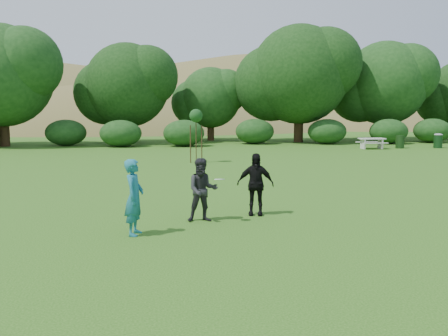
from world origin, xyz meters
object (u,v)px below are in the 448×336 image
object	(u,v)px
player_teal	(134,197)
picnic_table	(372,141)
trash_can_lidded	(438,140)
sapling	(196,117)
player_black	(255,184)
trash_can_near	(400,142)
player_grey	(203,190)

from	to	relation	value
player_teal	picnic_table	bearing A→B (deg)	-22.86
picnic_table	trash_can_lidded	world-z (taller)	trash_can_lidded
sapling	picnic_table	distance (m)	14.80
player_teal	player_black	world-z (taller)	player_teal
trash_can_lidded	trash_can_near	bearing A→B (deg)	175.08
player_teal	trash_can_lidded	xyz separation A→B (m)	(20.87, 21.42, -0.36)
sapling	picnic_table	bearing A→B (deg)	27.36
player_black	trash_can_near	world-z (taller)	player_black
trash_can_lidded	player_teal	bearing A→B (deg)	-134.25
picnic_table	player_black	bearing A→B (deg)	-122.52
player_teal	player_grey	bearing A→B (deg)	-43.15
player_grey	sapling	xyz separation A→B (m)	(1.09, 13.57, 1.58)
player_black	player_grey	bearing A→B (deg)	-145.37
player_teal	trash_can_near	distance (m)	28.22
player_black	picnic_table	xyz separation A→B (m)	(12.59, 19.76, -0.35)
player_grey	picnic_table	bearing A→B (deg)	55.48
player_grey	player_black	xyz separation A→B (m)	(1.53, 0.56, 0.03)
trash_can_near	sapling	size ratio (longest dim) A/B	0.32
player_teal	sapling	world-z (taller)	sapling
player_grey	trash_can_lidded	bearing A→B (deg)	46.95
player_grey	trash_can_lidded	xyz separation A→B (m)	(19.14, 20.29, -0.30)
sapling	picnic_table	world-z (taller)	sapling
trash_can_near	trash_can_lidded	size ratio (longest dim) A/B	0.86
picnic_table	trash_can_lidded	xyz separation A→B (m)	(5.02, -0.03, 0.02)
trash_can_near	picnic_table	size ratio (longest dim) A/B	0.50
player_black	player_teal	bearing A→B (deg)	-138.03
player_grey	trash_can_near	xyz separation A→B (m)	(16.35, 20.53, -0.39)
player_black	trash_can_near	size ratio (longest dim) A/B	1.93
player_teal	player_grey	distance (m)	2.07
picnic_table	trash_can_lidded	size ratio (longest dim) A/B	1.71
player_grey	trash_can_near	distance (m)	26.25
sapling	picnic_table	size ratio (longest dim) A/B	1.58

